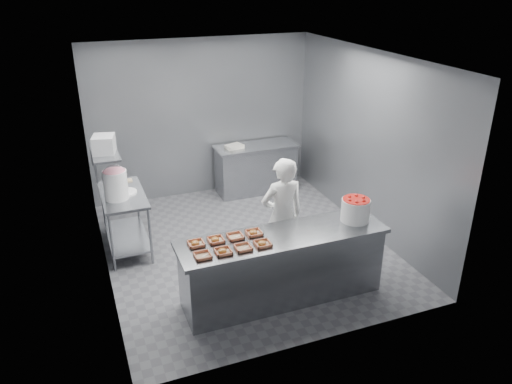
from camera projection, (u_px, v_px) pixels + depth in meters
floor at (246, 247)px, 7.52m from camera, size 4.50×4.50×0.00m
ceiling at (244, 57)px, 6.38m from camera, size 4.50×4.50×0.00m
wall_back at (202, 119)px, 8.87m from camera, size 4.00×0.04×2.80m
wall_left at (96, 180)px, 6.30m from camera, size 0.04×4.50×2.80m
wall_right at (368, 143)px, 7.61m from camera, size 0.04×4.50×2.80m
service_counter at (283, 266)px, 6.19m from camera, size 2.60×0.70×0.90m
prep_table at (125, 213)px, 7.25m from camera, size 0.60×1.20×0.90m
back_counter at (256, 168)px, 9.25m from camera, size 1.50×0.60×0.90m
wall_shelf at (104, 152)px, 6.80m from camera, size 0.35×0.90×0.03m
tray_0 at (203, 256)px, 5.54m from camera, size 0.19×0.18×0.04m
tray_1 at (223, 251)px, 5.61m from camera, size 0.19×0.18×0.06m
tray_2 at (243, 248)px, 5.69m from camera, size 0.19×0.18×0.04m
tray_3 at (262, 244)px, 5.77m from camera, size 0.19×0.18×0.06m
tray_4 at (196, 243)px, 5.77m from camera, size 0.19×0.18×0.06m
tray_5 at (216, 240)px, 5.85m from camera, size 0.19×0.18×0.06m
tray_6 at (235, 236)px, 5.93m from camera, size 0.19×0.18×0.04m
tray_7 at (254, 233)px, 6.01m from camera, size 0.19×0.18×0.06m
worker at (282, 216)px, 6.63m from camera, size 0.61×0.41×1.64m
strawberry_tub at (355, 209)px, 6.29m from camera, size 0.36×0.36×0.30m
glaze_bucket at (116, 184)px, 6.88m from camera, size 0.35×0.33×0.50m
bucket_lid at (125, 192)px, 7.13m from camera, size 0.38×0.38×0.03m
rag at (128, 180)px, 7.54m from camera, size 0.13×0.11×0.02m
appliance at (104, 144)px, 6.68m from camera, size 0.34×0.37×0.24m
paper_stack at (234, 146)px, 8.92m from camera, size 0.33×0.26×0.06m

